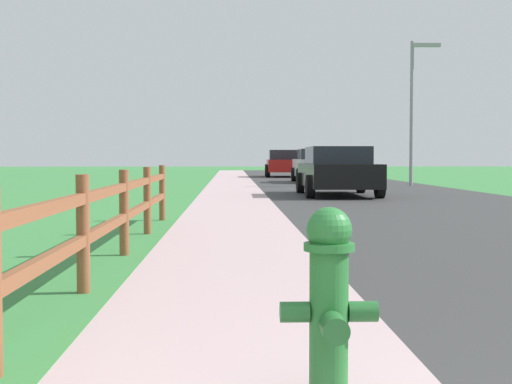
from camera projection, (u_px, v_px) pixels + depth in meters
name	position (u px, v px, depth m)	size (l,w,h in m)	color
ground_plane	(259.00, 188.00, 26.42)	(120.00, 120.00, 0.00)	#3B8441
road_asphalt	(345.00, 185.00, 28.53)	(7.00, 66.00, 0.01)	#373737
curb_concrete	(181.00, 186.00, 28.31)	(6.00, 66.00, 0.01)	#C1A3A5
grass_verge	(143.00, 186.00, 28.25)	(5.00, 66.00, 0.00)	#3B8441
fire_hydrant	(329.00, 302.00, 3.23)	(0.44, 0.37, 0.90)	#287233
rail_fence	(107.00, 214.00, 7.00)	(0.11, 11.43, 0.98)	brown
parked_suv_black	(337.00, 171.00, 21.00)	(2.15, 4.77, 1.43)	black
parked_car_silver	(318.00, 166.00, 31.92)	(2.17, 4.34, 1.49)	#B7BABF
parked_car_red	(283.00, 163.00, 40.99)	(2.08, 4.88, 1.53)	maroon
street_lamp	(415.00, 99.00, 27.96)	(1.17, 0.20, 5.64)	gray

